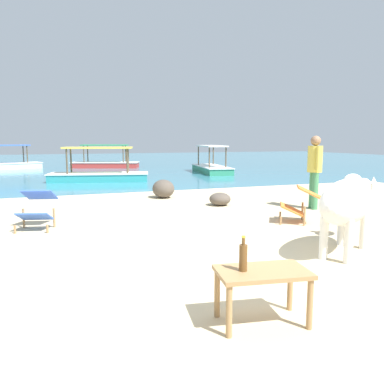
# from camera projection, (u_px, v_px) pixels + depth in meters

# --- Properties ---
(sand_beach) EXTENTS (18.00, 14.00, 0.04)m
(sand_beach) POSITION_uv_depth(u_px,v_px,m) (240.00, 269.00, 4.60)
(sand_beach) COLOR #CCB78E
(sand_beach) RESTS_ON ground
(water_surface) EXTENTS (60.00, 36.00, 0.03)m
(water_surface) POSITION_uv_depth(u_px,v_px,m) (86.00, 164.00, 25.06)
(water_surface) COLOR teal
(water_surface) RESTS_ON ground
(cow) EXTENTS (1.78, 1.37, 1.07)m
(cow) POSITION_uv_depth(u_px,v_px,m) (348.00, 202.00, 5.10)
(cow) COLOR silver
(cow) RESTS_ON sand_beach
(low_bench_table) EXTENTS (0.82, 0.55, 0.46)m
(low_bench_table) POSITION_uv_depth(u_px,v_px,m) (262.00, 279.00, 3.16)
(low_bench_table) COLOR #A37A4C
(low_bench_table) RESTS_ON sand_beach
(bottle) EXTENTS (0.07, 0.07, 0.30)m
(bottle) POSITION_uv_depth(u_px,v_px,m) (243.00, 257.00, 3.11)
(bottle) COLOR brown
(bottle) RESTS_ON low_bench_table
(deck_chair_near) EXTENTS (0.93, 0.86, 0.68)m
(deck_chair_near) POSITION_uv_depth(u_px,v_px,m) (301.00, 202.00, 7.03)
(deck_chair_near) COLOR #A37A4C
(deck_chair_near) RESTS_ON sand_beach
(deck_chair_far) EXTENTS (0.72, 0.88, 0.68)m
(deck_chair_far) POSITION_uv_depth(u_px,v_px,m) (37.00, 206.00, 6.57)
(deck_chair_far) COLOR #A37A4C
(deck_chair_far) RESTS_ON sand_beach
(person_standing) EXTENTS (0.32, 0.48, 1.62)m
(person_standing) POSITION_uv_depth(u_px,v_px,m) (315.00, 166.00, 8.38)
(person_standing) COLOR #428956
(person_standing) RESTS_ON sand_beach
(shore_rock_large) EXTENTS (0.67, 0.72, 0.49)m
(shore_rock_large) POSITION_uv_depth(u_px,v_px,m) (163.00, 189.00, 10.05)
(shore_rock_large) COLOR brown
(shore_rock_large) RESTS_ON sand_beach
(shore_rock_medium) EXTENTS (0.65, 0.65, 0.30)m
(shore_rock_medium) POSITION_uv_depth(u_px,v_px,m) (220.00, 199.00, 8.91)
(shore_rock_medium) COLOR brown
(shore_rock_medium) RESTS_ON sand_beach
(boat_teal) EXTENTS (3.84, 1.97, 1.29)m
(boat_teal) POSITION_uv_depth(u_px,v_px,m) (99.00, 174.00, 14.31)
(boat_teal) COLOR teal
(boat_teal) RESTS_ON water_surface
(boat_white) EXTENTS (3.85, 2.23, 1.29)m
(boat_white) POSITION_uv_depth(u_px,v_px,m) (4.00, 164.00, 20.25)
(boat_white) COLOR white
(boat_white) RESTS_ON water_surface
(boat_green) EXTENTS (1.66, 3.80, 1.29)m
(boat_green) POSITION_uv_depth(u_px,v_px,m) (211.00, 167.00, 18.10)
(boat_green) COLOR #338E66
(boat_green) RESTS_ON water_surface
(boat_red) EXTENTS (3.84, 2.37, 1.29)m
(boat_red) POSITION_uv_depth(u_px,v_px,m) (105.00, 163.00, 21.23)
(boat_red) COLOR #C63833
(boat_red) RESTS_ON water_surface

